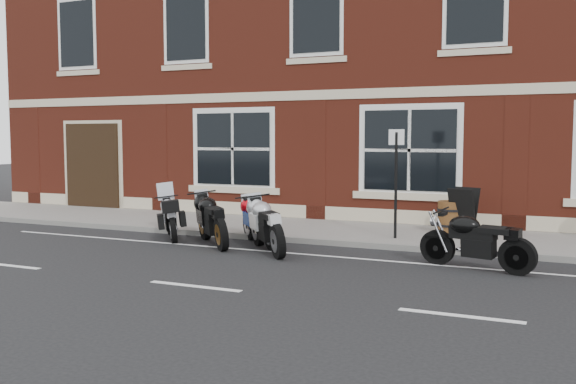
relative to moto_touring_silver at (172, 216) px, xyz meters
name	(u,v)px	position (x,y,z in m)	size (l,w,h in m)	color
ground	(278,254)	(3.05, -0.84, -0.51)	(80.00, 80.00, 0.00)	black
sidewalk	(331,231)	(3.05, 2.16, -0.45)	(30.00, 3.00, 0.12)	slate
kerb	(306,241)	(3.05, 0.58, -0.45)	(30.00, 0.16, 0.12)	slate
pub_building	(410,27)	(3.05, 9.66, 5.49)	(24.00, 12.00, 12.00)	maroon
moto_touring_silver	(172,216)	(0.00, 0.00, 0.00)	(1.27, 1.55, 1.24)	black
moto_sport_red	(261,220)	(2.22, 0.06, 0.02)	(1.54, 1.54, 0.92)	black
moto_sport_black	(213,218)	(1.30, -0.36, 0.07)	(1.66, 1.70, 1.00)	black
moto_sport_silver	(268,223)	(2.73, -0.63, 0.07)	(1.57, 1.77, 1.00)	black
moto_naked_black	(475,239)	(6.78, -0.74, 0.03)	(2.04, 0.66, 0.93)	black
a_board_sign	(463,211)	(6.08, 2.48, 0.14)	(0.63, 0.42, 1.06)	black
barrel_planter	(452,217)	(5.80, 2.58, -0.02)	(0.66, 0.66, 0.73)	#562917
parking_sign	(396,176)	(4.82, 1.35, 0.97)	(0.33, 0.06, 2.34)	black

